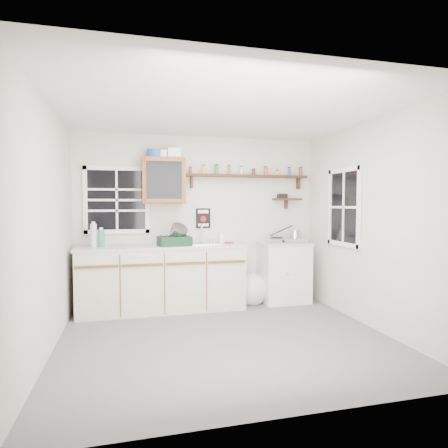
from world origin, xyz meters
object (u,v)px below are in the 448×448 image
object	(u,v)px
main_cabinet	(163,278)
hotplate	(286,240)
spice_shelf	(248,175)
dish_rack	(176,238)
right_cabinet	(284,272)
upper_cabinet	(164,181)

from	to	relation	value
main_cabinet	hotplate	world-z (taller)	hotplate
main_cabinet	spice_shelf	bearing A→B (deg)	9.22
dish_rack	main_cabinet	bearing A→B (deg)	139.56
spice_shelf	dish_rack	xyz separation A→B (m)	(-1.14, -0.32, -0.91)
right_cabinet	hotplate	world-z (taller)	hotplate
upper_cabinet	right_cabinet	bearing A→B (deg)	-3.76
spice_shelf	hotplate	distance (m)	1.14
upper_cabinet	hotplate	distance (m)	2.03
right_cabinet	dish_rack	distance (m)	1.76
main_cabinet	spice_shelf	xyz separation A→B (m)	(1.31, 0.21, 1.47)
spice_shelf	dish_rack	bearing A→B (deg)	-164.32
spice_shelf	hotplate	world-z (taller)	spice_shelf
hotplate	spice_shelf	bearing A→B (deg)	165.44
right_cabinet	main_cabinet	bearing A→B (deg)	-179.21
upper_cabinet	dish_rack	size ratio (longest dim) A/B	1.38
right_cabinet	spice_shelf	xyz separation A→B (m)	(-0.52, 0.19, 1.47)
right_cabinet	spice_shelf	size ratio (longest dim) A/B	0.48
main_cabinet	dish_rack	bearing A→B (deg)	-32.04
spice_shelf	dish_rack	distance (m)	1.49
hotplate	main_cabinet	bearing A→B (deg)	-173.48
upper_cabinet	hotplate	world-z (taller)	upper_cabinet
upper_cabinet	hotplate	size ratio (longest dim) A/B	1.05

